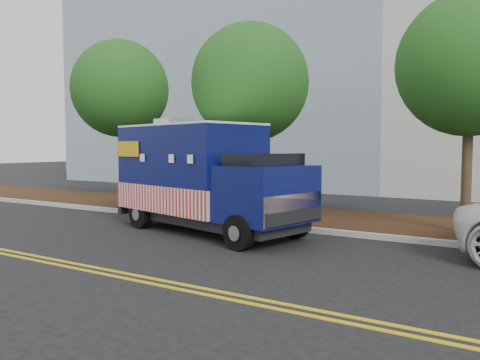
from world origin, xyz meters
The scene contains 10 objects.
ground centered at (0.00, 0.00, 0.00)m, with size 120.00×120.00×0.00m, color black.
curb centered at (0.00, 1.40, 0.07)m, with size 120.00×0.18×0.15m, color #9E9E99.
mulch_strip centered at (0.00, 3.50, 0.07)m, with size 120.00×4.00×0.15m, color #311F0D.
centerline_near centered at (0.00, -4.45, 0.01)m, with size 120.00×0.10×0.01m, color gold.
centerline_far centered at (0.00, -4.70, 0.01)m, with size 120.00×0.10×0.01m, color gold.
tree_a centered at (-6.13, 3.02, 4.75)m, with size 3.91×3.91×6.72m.
tree_b centered at (-0.07, 3.06, 4.57)m, with size 3.99×3.99×6.58m.
tree_c centered at (6.67, 2.84, 4.54)m, with size 3.75×3.75×6.43m.
sign_post centered at (-4.83, 1.78, 1.20)m, with size 0.06×0.06×2.40m, color #473828.
food_truck centered at (0.14, 0.02, 1.48)m, with size 6.54×3.69×3.26m.
Camera 1 is at (7.99, -10.77, 2.40)m, focal length 35.00 mm.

